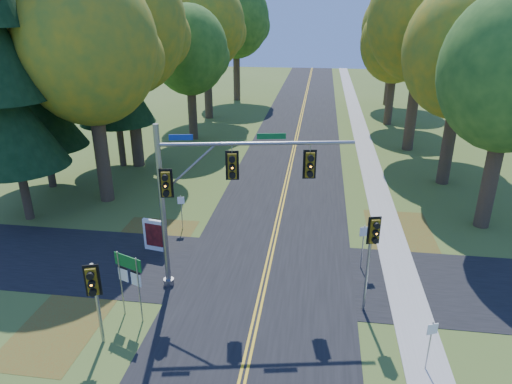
# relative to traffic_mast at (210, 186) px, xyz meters

# --- Properties ---
(ground) EXTENTS (160.00, 160.00, 0.00)m
(ground) POSITION_rel_traffic_mast_xyz_m (2.23, -0.77, -4.72)
(ground) COLOR #496022
(ground) RESTS_ON ground
(road_main) EXTENTS (8.00, 160.00, 0.02)m
(road_main) POSITION_rel_traffic_mast_xyz_m (2.23, -0.77, -4.71)
(road_main) COLOR black
(road_main) RESTS_ON ground
(road_cross) EXTENTS (60.00, 6.00, 0.02)m
(road_cross) POSITION_rel_traffic_mast_xyz_m (2.23, 1.23, -4.72)
(road_cross) COLOR black
(road_cross) RESTS_ON ground
(centerline_left) EXTENTS (0.10, 160.00, 0.01)m
(centerline_left) POSITION_rel_traffic_mast_xyz_m (2.13, -0.77, -4.70)
(centerline_left) COLOR gold
(centerline_left) RESTS_ON road_main
(centerline_right) EXTENTS (0.10, 160.00, 0.01)m
(centerline_right) POSITION_rel_traffic_mast_xyz_m (2.33, -0.77, -4.70)
(centerline_right) COLOR gold
(centerline_right) RESTS_ON road_main
(sidewalk_east) EXTENTS (1.60, 160.00, 0.06)m
(sidewalk_east) POSITION_rel_traffic_mast_xyz_m (8.43, -0.77, -4.69)
(sidewalk_east) COLOR #9E998E
(sidewalk_east) RESTS_ON ground
(leaf_patch_w_near) EXTENTS (4.00, 6.00, 0.00)m
(leaf_patch_w_near) POSITION_rel_traffic_mast_xyz_m (-4.27, 3.23, -4.72)
(leaf_patch_w_near) COLOR brown
(leaf_patch_w_near) RESTS_ON ground
(leaf_patch_e) EXTENTS (3.50, 8.00, 0.00)m
(leaf_patch_e) POSITION_rel_traffic_mast_xyz_m (9.03, 5.23, -4.72)
(leaf_patch_e) COLOR brown
(leaf_patch_e) RESTS_ON ground
(leaf_patch_w_far) EXTENTS (3.00, 5.00, 0.00)m
(leaf_patch_w_far) POSITION_rel_traffic_mast_xyz_m (-5.27, -3.77, -4.72)
(leaf_patch_w_far) COLOR brown
(leaf_patch_w_far) RESTS_ON ground
(tree_w_a) EXTENTS (8.00, 8.00, 14.15)m
(tree_w_a) POSITION_rel_traffic_mast_xyz_m (-8.90, 8.62, 4.76)
(tree_w_a) COLOR #38281C
(tree_w_a) RESTS_ON ground
(tree_w_b) EXTENTS (8.60, 8.60, 15.38)m
(tree_w_b) POSITION_rel_traffic_mast_xyz_m (-9.49, 15.52, 5.64)
(tree_w_b) COLOR #38281C
(tree_w_b) RESTS_ON ground
(tree_e_b) EXTENTS (7.60, 7.60, 13.33)m
(tree_e_b) POSITION_rel_traffic_mast_xyz_m (13.20, 14.81, 4.17)
(tree_e_b) COLOR #38281C
(tree_e_b) RESTS_ON ground
(tree_w_c) EXTENTS (6.80, 6.80, 11.91)m
(tree_w_c) POSITION_rel_traffic_mast_xyz_m (-7.31, 23.70, 3.22)
(tree_w_c) COLOR #38281C
(tree_w_c) RESTS_ON ground
(tree_e_c) EXTENTS (8.80, 8.80, 15.79)m
(tree_e_c) POSITION_rel_traffic_mast_xyz_m (12.11, 22.92, 5.94)
(tree_e_c) COLOR #38281C
(tree_e_c) RESTS_ON ground
(tree_w_d) EXTENTS (8.20, 8.20, 14.56)m
(tree_w_d) POSITION_rel_traffic_mast_xyz_m (-7.89, 32.42, 5.05)
(tree_w_d) COLOR #38281C
(tree_w_d) RESTS_ON ground
(tree_e_d) EXTENTS (7.00, 7.00, 12.32)m
(tree_e_d) POSITION_rel_traffic_mast_xyz_m (11.49, 32.11, 3.51)
(tree_e_d) COLOR #38281C
(tree_e_d) RESTS_ON ground
(tree_w_e) EXTENTS (8.40, 8.40, 14.97)m
(tree_w_e) POSITION_rel_traffic_mast_xyz_m (-6.69, 43.32, 5.35)
(tree_w_e) COLOR #38281C
(tree_w_e) RESTS_ON ground
(tree_e_e) EXTENTS (7.80, 7.80, 13.74)m
(tree_e_e) POSITION_rel_traffic_mast_xyz_m (12.70, 42.81, 4.47)
(tree_e_e) COLOR #38281C
(tree_e_e) RESTS_ON ground
(pine_b) EXTENTS (5.60, 5.60, 17.31)m
(pine_b) POSITION_rel_traffic_mast_xyz_m (-13.77, 10.23, 3.44)
(pine_b) COLOR #38281C
(pine_b) RESTS_ON ground
(pine_c) EXTENTS (5.60, 5.60, 20.56)m
(pine_c) POSITION_rel_traffic_mast_xyz_m (-10.77, 15.23, 4.97)
(pine_c) COLOR #38281C
(pine_c) RESTS_ON ground
(traffic_mast) EXTENTS (7.98, 1.99, 7.35)m
(traffic_mast) POSITION_rel_traffic_mast_xyz_m (0.00, 0.00, 0.00)
(traffic_mast) COLOR gray
(traffic_mast) RESTS_ON ground
(east_signal_pole) EXTENTS (0.49, 0.58, 4.33)m
(east_signal_pole) POSITION_rel_traffic_mast_xyz_m (6.56, -1.13, -1.44)
(east_signal_pole) COLOR gray
(east_signal_pole) RESTS_ON ground
(ped_signal_pole) EXTENTS (0.52, 0.63, 3.43)m
(ped_signal_pole) POSITION_rel_traffic_mast_xyz_m (-3.14, -4.47, -2.17)
(ped_signal_pole) COLOR #989CA0
(ped_signal_pole) RESTS_ON ground
(route_sign_cluster) EXTENTS (1.26, 0.54, 2.88)m
(route_sign_cluster) POSITION_rel_traffic_mast_xyz_m (-2.63, -2.74, -2.69)
(route_sign_cluster) COLOR gray
(route_sign_cluster) RESTS_ON ground
(info_kiosk) EXTENTS (1.24, 0.39, 1.70)m
(info_kiosk) POSITION_rel_traffic_mast_xyz_m (-3.61, 2.62, -3.88)
(info_kiosk) COLOR white
(info_kiosk) RESTS_ON ground
(reg_sign_e_north) EXTENTS (0.42, 0.16, 2.27)m
(reg_sign_e_north) POSITION_rel_traffic_mast_xyz_m (6.63, 2.32, -3.17)
(reg_sign_e_north) COLOR gray
(reg_sign_e_north) RESTS_ON ground
(reg_sign_e_south) EXTENTS (0.36, 0.17, 2.00)m
(reg_sign_e_south) POSITION_rel_traffic_mast_xyz_m (8.37, -4.07, -3.35)
(reg_sign_e_south) COLOR gray
(reg_sign_e_south) RESTS_ON ground
(reg_sign_w) EXTENTS (0.37, 0.12, 1.98)m
(reg_sign_w) POSITION_rel_traffic_mast_xyz_m (-2.98, 5.21, -3.37)
(reg_sign_w) COLOR gray
(reg_sign_w) RESTS_ON ground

